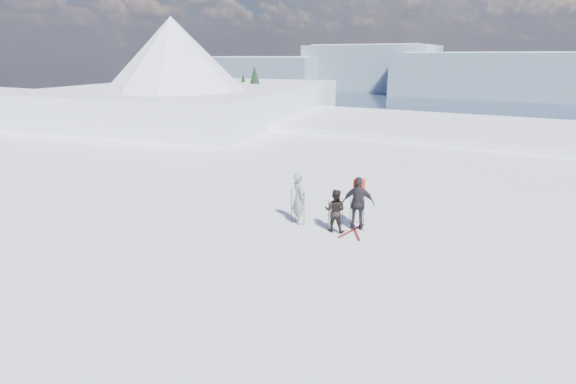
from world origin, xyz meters
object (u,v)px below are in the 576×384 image
Objects in this scene: skis_loose at (353,231)px; skier_grey at (299,198)px; skier_dark at (335,211)px; skier_pack at (358,203)px.

skier_grey is at bearing -174.26° from skis_loose.
skier_grey is 1.25× the size of skier_dark.
skier_grey is 1.01× the size of skier_pack.
skier_pack is at bearing 84.71° from skis_loose.
skier_dark is at bearing -144.06° from skier_grey.
skier_pack is at bearing -145.52° from skier_dark.
skier_grey is 2.24m from skier_pack.
skier_dark is 1.05m from skis_loose.
skier_grey reaches higher than skis_loose.
skier_grey reaches higher than skier_dark.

